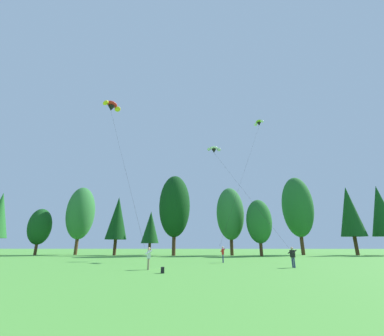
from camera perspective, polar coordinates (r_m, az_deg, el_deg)
name	(u,v)px	position (r m, az deg, el deg)	size (l,w,h in m)	color
treeline_tree_b	(40,227)	(56.77, -31.76, -11.45)	(4.12, 4.12, 8.58)	#472D19
treeline_tree_c	(81,213)	(55.17, -24.36, -9.45)	(5.36, 5.36, 13.18)	#472D19
treeline_tree_d	(117,218)	(50.27, -16.87, -11.00)	(3.98, 3.98, 10.81)	#472D19
treeline_tree_e	(151,227)	(50.18, -9.58, -13.36)	(3.40, 3.40, 8.20)	#472D19
treeline_tree_f	(175,206)	(47.04, -4.05, -8.73)	(5.75, 5.75, 14.64)	#472D19
treeline_tree_g	(230,214)	(48.36, 8.82, -10.37)	(5.17, 5.17, 12.48)	#472D19
treeline_tree_h	(259,221)	(45.77, 15.23, -11.82)	(4.39, 4.39, 9.58)	#472D19
treeline_tree_i	(297,207)	(54.04, 23.21, -8.22)	(5.87, 5.87, 15.07)	#472D19
treeline_tree_j	(350,211)	(57.13, 32.66, -8.41)	(4.43, 4.43, 12.86)	#472D19
treeline_tree_k	(381,211)	(59.73, 37.57, -7.81)	(4.44, 4.44, 12.91)	#472D19
kite_flyer_near	(149,256)	(21.12, -9.98, -19.47)	(0.69, 0.71, 1.69)	gray
kite_flyer_mid	(223,253)	(28.79, 7.14, -18.95)	(0.54, 0.58, 1.69)	navy
kite_flyer_far	(293,255)	(24.12, 22.25, -18.21)	(0.72, 0.74, 1.69)	navy
parafoil_kite_high_red_yellow	(112,106)	(40.31, -18.10, 13.45)	(9.88, 13.43, 21.08)	red
parafoil_kite_mid_lime_white	(259,123)	(44.16, 15.19, 10.01)	(8.99, 10.36, 20.68)	#93D633
parafoil_kite_far_white	(214,149)	(40.52, 5.11, 4.30)	(6.28, 15.60, 15.78)	white
backpack	(163,270)	(18.53, -6.84, -22.41)	(0.32, 0.24, 0.40)	black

